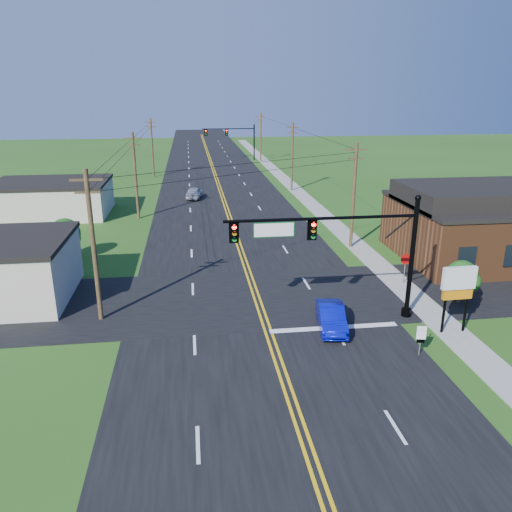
{
  "coord_description": "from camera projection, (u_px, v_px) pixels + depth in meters",
  "views": [
    {
      "loc": [
        -3.87,
        -18.15,
        13.07
      ],
      "look_at": [
        -0.13,
        10.0,
        3.59
      ],
      "focal_mm": 35.0,
      "sensor_mm": 36.0,
      "label": 1
    }
  ],
  "objects": [
    {
      "name": "brick_building",
      "position": [
        489.0,
        229.0,
        40.37
      ],
      "size": [
        14.2,
        11.2,
        4.7
      ],
      "color": "brown",
      "rests_on": "ground"
    },
    {
      "name": "utility_pole_left_a",
      "position": [
        93.0,
        244.0,
        28.41
      ],
      "size": [
        1.8,
        0.28,
        9.0
      ],
      "color": "#332517",
      "rests_on": "ground"
    },
    {
      "name": "road_cross",
      "position": [
        254.0,
        298.0,
        32.97
      ],
      "size": [
        70.0,
        10.0,
        0.04
      ],
      "primitive_type": "cube",
      "color": "black",
      "rests_on": "ground"
    },
    {
      "name": "utility_pole_left_c",
      "position": [
        152.0,
        147.0,
        77.31
      ],
      "size": [
        1.8,
        0.28,
        9.0
      ],
      "color": "#332517",
      "rests_on": "ground"
    },
    {
      "name": "blue_car",
      "position": [
        331.0,
        318.0,
        28.54
      ],
      "size": [
        2.03,
        4.29,
        1.36
      ],
      "primitive_type": "imported",
      "rotation": [
        0.0,
        0.0,
        -0.15
      ],
      "color": "#080FB0",
      "rests_on": "ground"
    },
    {
      "name": "tree_left",
      "position": [
        65.0,
        233.0,
        39.95
      ],
      "size": [
        2.4,
        2.4,
        3.37
      ],
      "color": "#332517",
      "rests_on": "ground"
    },
    {
      "name": "shrub_corner",
      "position": [
        462.0,
        276.0,
        31.66
      ],
      "size": [
        2.0,
        2.0,
        2.86
      ],
      "color": "#332517",
      "rests_on": "ground"
    },
    {
      "name": "utility_pole_right_c",
      "position": [
        261.0,
        136.0,
        94.77
      ],
      "size": [
        1.8,
        0.28,
        9.0
      ],
      "color": "#332517",
      "rests_on": "ground"
    },
    {
      "name": "utility_pole_right_b",
      "position": [
        292.0,
        156.0,
        66.56
      ],
      "size": [
        1.8,
        0.28,
        9.0
      ],
      "color": "#332517",
      "rests_on": "ground"
    },
    {
      "name": "signal_mast_far",
      "position": [
        232.0,
        136.0,
        96.03
      ],
      "size": [
        10.98,
        0.6,
        7.48
      ],
      "color": "black",
      "rests_on": "ground"
    },
    {
      "name": "road_main",
      "position": [
        219.0,
        190.0,
        68.7
      ],
      "size": [
        16.0,
        220.0,
        0.04
      ],
      "primitive_type": "cube",
      "color": "black",
      "rests_on": "ground"
    },
    {
      "name": "route_sign",
      "position": [
        421.0,
        336.0,
        25.44
      ],
      "size": [
        0.49,
        0.12,
        1.96
      ],
      "rotation": [
        0.0,
        0.0,
        -0.2
      ],
      "color": "slate",
      "rests_on": "ground"
    },
    {
      "name": "stop_sign",
      "position": [
        405.0,
        262.0,
        34.76
      ],
      "size": [
        0.82,
        0.14,
        2.31
      ],
      "rotation": [
        0.0,
        0.0,
        0.12
      ],
      "color": "slate",
      "rests_on": "ground"
    },
    {
      "name": "pylon_sign",
      "position": [
        458.0,
        285.0,
        27.36
      ],
      "size": [
        1.93,
        0.32,
        3.95
      ],
      "rotation": [
        0.0,
        0.0,
        0.03
      ],
      "color": "black",
      "rests_on": "ground"
    },
    {
      "name": "signal_mast_main",
      "position": [
        339.0,
        244.0,
        28.25
      ],
      "size": [
        11.3,
        0.6,
        7.48
      ],
      "color": "black",
      "rests_on": "ground"
    },
    {
      "name": "utility_pole_left_b",
      "position": [
        135.0,
        174.0,
        51.92
      ],
      "size": [
        1.8,
        0.28,
        9.0
      ],
      "color": "#332517",
      "rests_on": "ground"
    },
    {
      "name": "distant_car",
      "position": [
        194.0,
        193.0,
        62.84
      ],
      "size": [
        2.46,
        4.57,
        1.48
      ],
      "primitive_type": "imported",
      "rotation": [
        0.0,
        0.0,
        2.97
      ],
      "color": "silver",
      "rests_on": "ground"
    },
    {
      "name": "ground",
      "position": [
        289.0,
        406.0,
        21.69
      ],
      "size": [
        260.0,
        260.0,
        0.0
      ],
      "primitive_type": "plane",
      "color": "#264B15",
      "rests_on": "ground"
    },
    {
      "name": "utility_pole_right_a",
      "position": [
        354.0,
        194.0,
        42.11
      ],
      "size": [
        1.8,
        0.28,
        9.0
      ],
      "color": "#332517",
      "rests_on": "ground"
    },
    {
      "name": "sidewalk",
      "position": [
        310.0,
        203.0,
        60.6
      ],
      "size": [
        2.0,
        160.0,
        0.08
      ],
      "primitive_type": "cube",
      "color": "gray",
      "rests_on": "ground"
    },
    {
      "name": "cream_bldg_far",
      "position": [
        51.0,
        198.0,
        54.46
      ],
      "size": [
        12.2,
        9.2,
        3.7
      ],
      "color": "beige",
      "rests_on": "ground"
    },
    {
      "name": "tree_right_back",
      "position": [
        402.0,
        206.0,
        47.32
      ],
      "size": [
        3.0,
        3.0,
        4.1
      ],
      "color": "#332517",
      "rests_on": "ground"
    }
  ]
}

